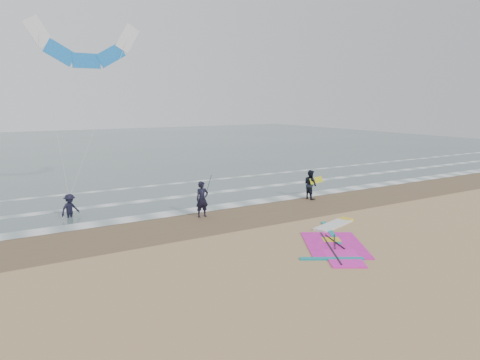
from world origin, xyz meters
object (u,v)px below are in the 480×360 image
surf_kite (86,48)px  person_wading (70,203)px  person_standing (202,199)px  person_walking (310,184)px  windsurf_rig (335,239)px

surf_kite → person_wading: bearing=-117.4°
person_standing → surf_kite: surf_kite is taller
person_walking → surf_kite: size_ratio=0.19×
person_standing → windsurf_rig: bearing=-59.6°
person_standing → person_wading: bearing=153.7°
person_walking → person_wading: (-14.16, 2.97, -0.11)m
windsurf_rig → surf_kite: 18.68m
windsurf_rig → surf_kite: bearing=118.0°
person_standing → person_wading: (-6.24, 3.43, -0.15)m
person_walking → surf_kite: 16.33m
windsurf_rig → person_walking: person_walking is taller
surf_kite → person_walking: bearing=-30.8°
windsurf_rig → person_standing: size_ratio=3.04×
person_standing → person_walking: person_standing is taller
person_walking → surf_kite: surf_kite is taller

